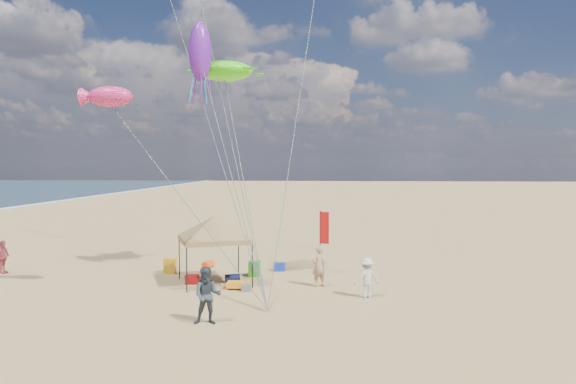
{
  "coord_description": "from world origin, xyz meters",
  "views": [
    {
      "loc": [
        1.7,
        -17.85,
        5.1
      ],
      "look_at": [
        0.0,
        3.0,
        4.0
      ],
      "focal_mm": 34.01,
      "sensor_mm": 36.0,
      "label": 1
    }
  ],
  "objects_px": {
    "feather_flag": "(323,232)",
    "cooler_blue": "(279,267)",
    "chair_green": "(254,269)",
    "person_near_b": "(207,296)",
    "beach_cart": "(238,284)",
    "person_far_a": "(3,257)",
    "chair_yellow": "(170,266)",
    "canopy_tent": "(214,219)",
    "cooler_red": "(192,279)",
    "person_near_a": "(319,266)",
    "person_near_c": "(367,278)"
  },
  "relations": [
    {
      "from": "chair_green",
      "to": "person_near_c",
      "type": "distance_m",
      "value": 6.0
    },
    {
      "from": "chair_yellow",
      "to": "person_near_b",
      "type": "distance_m",
      "value": 8.57
    },
    {
      "from": "cooler_red",
      "to": "chair_green",
      "type": "xyz_separation_m",
      "value": [
        2.42,
        1.75,
        0.16
      ]
    },
    {
      "from": "canopy_tent",
      "to": "chair_yellow",
      "type": "distance_m",
      "value": 3.99
    },
    {
      "from": "person_near_c",
      "to": "canopy_tent",
      "type": "bearing_deg",
      "value": -39.7
    },
    {
      "from": "chair_green",
      "to": "person_near_a",
      "type": "relative_size",
      "value": 0.41
    },
    {
      "from": "person_near_a",
      "to": "feather_flag",
      "type": "bearing_deg",
      "value": -123.4
    },
    {
      "from": "feather_flag",
      "to": "cooler_red",
      "type": "distance_m",
      "value": 6.31
    },
    {
      "from": "chair_green",
      "to": "cooler_red",
      "type": "bearing_deg",
      "value": -144.18
    },
    {
      "from": "canopy_tent",
      "to": "cooler_blue",
      "type": "xyz_separation_m",
      "value": [
        2.49,
        2.88,
        -2.57
      ]
    },
    {
      "from": "person_near_c",
      "to": "person_near_b",
      "type": "bearing_deg",
      "value": 14.14
    },
    {
      "from": "person_near_a",
      "to": "cooler_blue",
      "type": "bearing_deg",
      "value": -88.62
    },
    {
      "from": "feather_flag",
      "to": "person_far_a",
      "type": "bearing_deg",
      "value": -175.67
    },
    {
      "from": "canopy_tent",
      "to": "chair_green",
      "type": "xyz_separation_m",
      "value": [
        1.49,
        1.56,
        -2.41
      ]
    },
    {
      "from": "chair_yellow",
      "to": "person_near_b",
      "type": "xyz_separation_m",
      "value": [
        3.57,
        -7.77,
        0.57
      ]
    },
    {
      "from": "person_near_b",
      "to": "beach_cart",
      "type": "bearing_deg",
      "value": 80.64
    },
    {
      "from": "cooler_blue",
      "to": "chair_green",
      "type": "relative_size",
      "value": 0.77
    },
    {
      "from": "cooler_blue",
      "to": "chair_yellow",
      "type": "distance_m",
      "value": 5.1
    },
    {
      "from": "cooler_blue",
      "to": "person_near_b",
      "type": "bearing_deg",
      "value": -99.37
    },
    {
      "from": "chair_green",
      "to": "person_near_a",
      "type": "bearing_deg",
      "value": -31.92
    },
    {
      "from": "cooler_red",
      "to": "chair_yellow",
      "type": "bearing_deg",
      "value": 126.94
    },
    {
      "from": "cooler_red",
      "to": "person_near_a",
      "type": "xyz_separation_m",
      "value": [
        5.37,
        -0.09,
        0.66
      ]
    },
    {
      "from": "person_near_b",
      "to": "person_far_a",
      "type": "distance_m",
      "value": 13.3
    },
    {
      "from": "cooler_red",
      "to": "chair_green",
      "type": "relative_size",
      "value": 0.77
    },
    {
      "from": "chair_green",
      "to": "canopy_tent",
      "type": "bearing_deg",
      "value": -133.67
    },
    {
      "from": "chair_green",
      "to": "beach_cart",
      "type": "bearing_deg",
      "value": -96.3
    },
    {
      "from": "cooler_blue",
      "to": "person_near_c",
      "type": "distance_m",
      "value": 6.22
    },
    {
      "from": "chair_yellow",
      "to": "cooler_red",
      "type": "bearing_deg",
      "value": -53.06
    },
    {
      "from": "beach_cart",
      "to": "person_far_a",
      "type": "xyz_separation_m",
      "value": [
        -11.42,
        2.25,
        0.57
      ]
    },
    {
      "from": "cooler_red",
      "to": "person_near_a",
      "type": "relative_size",
      "value": 0.32
    },
    {
      "from": "person_far_a",
      "to": "person_near_b",
      "type": "bearing_deg",
      "value": -121.76
    },
    {
      "from": "person_far_a",
      "to": "feather_flag",
      "type": "bearing_deg",
      "value": -85.39
    },
    {
      "from": "beach_cart",
      "to": "person_near_c",
      "type": "xyz_separation_m",
      "value": [
        5.09,
        -0.97,
        0.56
      ]
    },
    {
      "from": "cooler_blue",
      "to": "person_far_a",
      "type": "relative_size",
      "value": 0.35
    },
    {
      "from": "beach_cart",
      "to": "cooler_blue",
      "type": "bearing_deg",
      "value": 71.77
    },
    {
      "from": "chair_yellow",
      "to": "beach_cart",
      "type": "relative_size",
      "value": 0.78
    },
    {
      "from": "person_far_a",
      "to": "cooler_red",
      "type": "bearing_deg",
      "value": -98.32
    },
    {
      "from": "chair_yellow",
      "to": "person_near_a",
      "type": "height_order",
      "value": "person_near_a"
    },
    {
      "from": "person_near_a",
      "to": "chair_yellow",
      "type": "bearing_deg",
      "value": -47.85
    },
    {
      "from": "canopy_tent",
      "to": "person_far_a",
      "type": "height_order",
      "value": "canopy_tent"
    },
    {
      "from": "chair_yellow",
      "to": "beach_cart",
      "type": "height_order",
      "value": "chair_yellow"
    },
    {
      "from": "feather_flag",
      "to": "beach_cart",
      "type": "distance_m",
      "value": 5.09
    },
    {
      "from": "person_near_a",
      "to": "person_far_a",
      "type": "distance_m",
      "value": 14.73
    },
    {
      "from": "chair_green",
      "to": "chair_yellow",
      "type": "xyz_separation_m",
      "value": [
        -4.01,
        0.37,
        0.0
      ]
    },
    {
      "from": "cooler_red",
      "to": "person_near_c",
      "type": "xyz_separation_m",
      "value": [
        7.23,
        -1.82,
        0.57
      ]
    },
    {
      "from": "cooler_red",
      "to": "cooler_blue",
      "type": "height_order",
      "value": "same"
    },
    {
      "from": "feather_flag",
      "to": "chair_green",
      "type": "xyz_separation_m",
      "value": [
        -3.09,
        -0.78,
        -1.61
      ]
    },
    {
      "from": "canopy_tent",
      "to": "person_near_a",
      "type": "bearing_deg",
      "value": -3.55
    },
    {
      "from": "feather_flag",
      "to": "cooler_blue",
      "type": "bearing_deg",
      "value": 165.51
    },
    {
      "from": "chair_yellow",
      "to": "person_near_a",
      "type": "relative_size",
      "value": 0.41
    }
  ]
}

